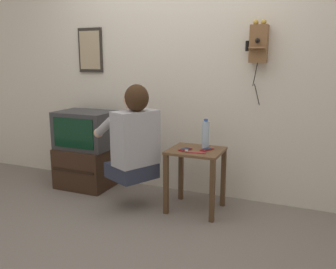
# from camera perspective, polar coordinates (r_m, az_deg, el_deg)

# --- Properties ---
(ground_plane) EXTENTS (14.00, 14.00, 0.00)m
(ground_plane) POSITION_cam_1_polar(r_m,az_deg,el_deg) (3.00, -5.64, -15.03)
(ground_plane) COLOR slate
(wall_back) EXTENTS (6.80, 0.05, 2.55)m
(wall_back) POSITION_cam_1_polar(r_m,az_deg,el_deg) (3.60, 1.90, 10.66)
(wall_back) COLOR silver
(wall_back) RESTS_ON ground_plane
(side_table) EXTENTS (0.47, 0.42, 0.57)m
(side_table) POSITION_cam_1_polar(r_m,az_deg,el_deg) (3.21, 4.46, -4.80)
(side_table) COLOR brown
(side_table) RESTS_ON ground_plane
(person) EXTENTS (0.63, 0.58, 0.86)m
(person) POSITION_cam_1_polar(r_m,az_deg,el_deg) (3.19, -5.50, -0.25)
(person) COLOR #2D3347
(person) RESTS_ON ground_plane
(tv_stand) EXTENTS (0.56, 0.48, 0.43)m
(tv_stand) POSITION_cam_1_polar(r_m,az_deg,el_deg) (3.97, -12.90, -5.05)
(tv_stand) COLOR #382316
(tv_stand) RESTS_ON ground_plane
(television) EXTENTS (0.58, 0.42, 0.39)m
(television) POSITION_cam_1_polar(r_m,az_deg,el_deg) (3.87, -13.12, 0.75)
(television) COLOR #38383A
(television) RESTS_ON tv_stand
(wall_phone_antique) EXTENTS (0.19, 0.19, 0.74)m
(wall_phone_antique) POSITION_cam_1_polar(r_m,az_deg,el_deg) (3.32, 14.33, 13.99)
(wall_phone_antique) COLOR brown
(framed_picture) EXTENTS (0.29, 0.03, 0.47)m
(framed_picture) POSITION_cam_1_polar(r_m,az_deg,el_deg) (4.06, -12.35, 13.06)
(framed_picture) COLOR #2D2823
(cell_phone_held) EXTENTS (0.10, 0.14, 0.01)m
(cell_phone_held) POSITION_cam_1_polar(r_m,az_deg,el_deg) (3.15, 2.77, -2.39)
(cell_phone_held) COLOR maroon
(cell_phone_held) RESTS_ON side_table
(cell_phone_spare) EXTENTS (0.11, 0.14, 0.01)m
(cell_phone_spare) POSITION_cam_1_polar(r_m,az_deg,el_deg) (3.17, 6.25, -2.38)
(cell_phone_spare) COLOR maroon
(cell_phone_spare) RESTS_ON side_table
(water_bottle) EXTENTS (0.07, 0.07, 0.26)m
(water_bottle) POSITION_cam_1_polar(r_m,az_deg,el_deg) (3.22, 6.05, 0.03)
(water_bottle) COLOR #ADC6DB
(water_bottle) RESTS_ON side_table
(toothbrush) EXTENTS (0.18, 0.03, 0.02)m
(toothbrush) POSITION_cam_1_polar(r_m,az_deg,el_deg) (3.06, 4.20, -2.83)
(toothbrush) COLOR #D83F4C
(toothbrush) RESTS_ON side_table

